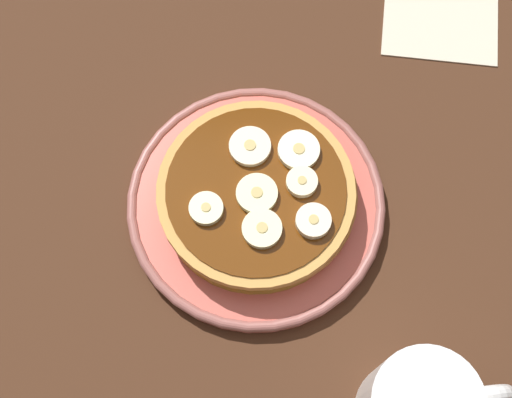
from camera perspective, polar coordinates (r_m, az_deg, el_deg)
ground_plane at (r=66.10cm, az=-0.00°, el=-1.10°), size 140.00×140.00×3.00cm
plate at (r=63.88cm, az=-0.00°, el=-0.41°), size 22.40×22.40×1.59cm
pancake_stack at (r=61.89cm, az=0.22°, el=0.10°), size 16.70×16.89×3.18cm
banana_slice_0 at (r=60.09cm, az=0.31°, el=0.42°), size 3.43×3.43×0.83cm
banana_slice_1 at (r=59.37cm, az=4.45°, el=-1.73°), size 2.89×2.89×1.02cm
banana_slice_2 at (r=59.77cm, az=-3.88°, el=-0.76°), size 2.81×2.81×0.83cm
banana_slice_3 at (r=59.05cm, az=0.05°, el=-2.39°), size 3.26×3.26×0.87cm
banana_slice_4 at (r=61.70cm, az=-0.66°, el=4.04°), size 3.52×3.52×0.79cm
banana_slice_5 at (r=61.64cm, az=3.32°, el=3.77°), size 3.52×3.52×0.84cm
banana_slice_6 at (r=60.37cm, az=3.62°, el=0.97°), size 2.61×2.61×0.94cm
napkin at (r=75.96cm, az=14.12°, el=13.91°), size 13.41×13.41×0.30cm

